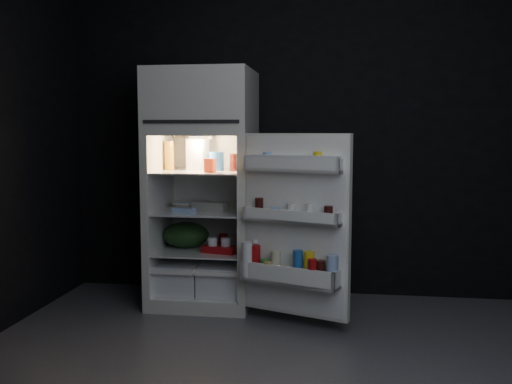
% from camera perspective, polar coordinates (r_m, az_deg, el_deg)
% --- Properties ---
extents(floor, '(4.00, 3.40, 0.00)m').
position_cam_1_polar(floor, '(3.21, 4.28, -18.23)').
color(floor, '#535358').
rests_on(floor, ground).
extents(wall_back, '(4.00, 0.00, 2.70)m').
position_cam_1_polar(wall_back, '(4.63, 5.88, 6.39)').
color(wall_back, black).
rests_on(wall_back, ground).
extents(wall_front, '(4.00, 0.00, 2.70)m').
position_cam_1_polar(wall_front, '(1.24, -0.76, 7.40)').
color(wall_front, black).
rests_on(wall_front, ground).
extents(refrigerator, '(0.76, 0.71, 1.78)m').
position_cam_1_polar(refrigerator, '(4.38, -5.23, 1.25)').
color(refrigerator, silver).
rests_on(refrigerator, ground).
extents(fridge_door, '(0.74, 0.43, 1.22)m').
position_cam_1_polar(fridge_door, '(3.80, 3.80, -3.65)').
color(fridge_door, silver).
rests_on(fridge_door, ground).
extents(milk_jug, '(0.16, 0.16, 0.24)m').
position_cam_1_polar(milk_jug, '(4.40, -5.84, 3.75)').
color(milk_jug, white).
rests_on(milk_jug, refrigerator).
extents(mayo_jar, '(0.13, 0.13, 0.14)m').
position_cam_1_polar(mayo_jar, '(4.34, -3.97, 3.08)').
color(mayo_jar, '#1F57A9').
rests_on(mayo_jar, refrigerator).
extents(jam_jar, '(0.10, 0.10, 0.13)m').
position_cam_1_polar(jam_jar, '(4.29, -2.02, 2.98)').
color(jam_jar, black).
rests_on(jam_jar, refrigerator).
extents(amber_bottle, '(0.10, 0.10, 0.22)m').
position_cam_1_polar(amber_bottle, '(4.45, -8.67, 3.61)').
color(amber_bottle, '#B47F1C').
rests_on(amber_bottle, refrigerator).
extents(small_carton, '(0.09, 0.07, 0.10)m').
position_cam_1_polar(small_carton, '(4.16, -4.61, 2.67)').
color(small_carton, red).
rests_on(small_carton, refrigerator).
extents(egg_carton, '(0.28, 0.16, 0.07)m').
position_cam_1_polar(egg_carton, '(4.28, -4.64, -1.47)').
color(egg_carton, gray).
rests_on(egg_carton, refrigerator).
extents(pie, '(0.38, 0.38, 0.04)m').
position_cam_1_polar(pie, '(4.49, -6.49, -1.33)').
color(pie, tan).
rests_on(pie, refrigerator).
extents(flat_package, '(0.18, 0.12, 0.04)m').
position_cam_1_polar(flat_package, '(4.21, -7.21, -1.83)').
color(flat_package, '#89A6D3').
rests_on(flat_package, refrigerator).
extents(wrapped_pkg, '(0.11, 0.10, 0.05)m').
position_cam_1_polar(wrapped_pkg, '(4.48, -1.77, -1.24)').
color(wrapped_pkg, beige).
rests_on(wrapped_pkg, refrigerator).
extents(produce_bag, '(0.43, 0.40, 0.20)m').
position_cam_1_polar(produce_bag, '(4.46, -7.02, -4.27)').
color(produce_bag, '#193815').
rests_on(produce_bag, refrigerator).
extents(yogurt_tray, '(0.28, 0.20, 0.05)m').
position_cam_1_polar(yogurt_tray, '(4.26, -3.58, -5.73)').
color(yogurt_tray, maroon).
rests_on(yogurt_tray, refrigerator).
extents(small_can_red, '(0.08, 0.08, 0.09)m').
position_cam_1_polar(small_can_red, '(4.53, -3.31, -4.75)').
color(small_can_red, maroon).
rests_on(small_can_red, refrigerator).
extents(small_can_silver, '(0.06, 0.06, 0.09)m').
position_cam_1_polar(small_can_silver, '(4.49, -2.37, -4.87)').
color(small_can_silver, silver).
rests_on(small_can_silver, refrigerator).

